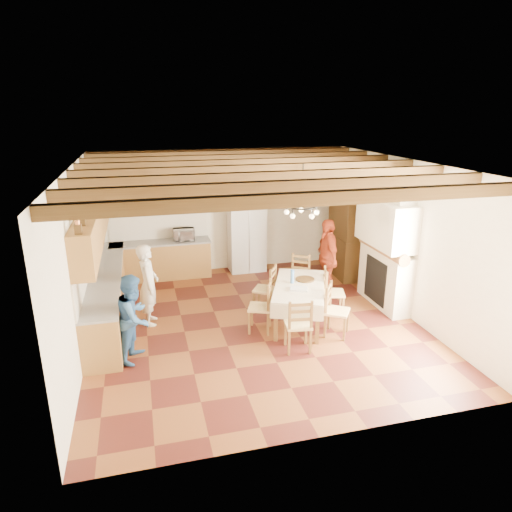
{
  "coord_description": "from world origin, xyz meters",
  "views": [
    {
      "loc": [
        -1.94,
        -7.6,
        3.92
      ],
      "look_at": [
        0.1,
        0.3,
        1.25
      ],
      "focal_mm": 32.0,
      "sensor_mm": 36.0,
      "label": 1
    }
  ],
  "objects_px": {
    "chair_left_near": "(260,306)",
    "chair_end_near": "(298,324)",
    "hutch": "(346,231)",
    "chair_end_far": "(299,278)",
    "chair_right_far": "(334,292)",
    "refrigerator": "(246,235)",
    "microwave": "(184,234)",
    "person_man": "(148,285)",
    "person_woman_red": "(327,257)",
    "dining_table": "(299,289)",
    "chair_left_far": "(265,288)",
    "person_woman_blue": "(134,317)",
    "chair_right_near": "(337,310)"
  },
  "relations": [
    {
      "from": "chair_left_near",
      "to": "chair_end_near",
      "type": "height_order",
      "value": "same"
    },
    {
      "from": "hutch",
      "to": "chair_end_far",
      "type": "relative_size",
      "value": 2.32
    },
    {
      "from": "chair_left_near",
      "to": "chair_right_far",
      "type": "height_order",
      "value": "same"
    },
    {
      "from": "refrigerator",
      "to": "chair_end_far",
      "type": "xyz_separation_m",
      "value": [
        0.65,
        -2.14,
        -0.4
      ]
    },
    {
      "from": "chair_end_near",
      "to": "microwave",
      "type": "height_order",
      "value": "microwave"
    },
    {
      "from": "chair_end_far",
      "to": "person_man",
      "type": "relative_size",
      "value": 0.62
    },
    {
      "from": "person_woman_red",
      "to": "refrigerator",
      "type": "bearing_deg",
      "value": -143.4
    },
    {
      "from": "chair_left_near",
      "to": "microwave",
      "type": "xyz_separation_m",
      "value": [
        -1.01,
        3.24,
        0.56
      ]
    },
    {
      "from": "dining_table",
      "to": "person_man",
      "type": "distance_m",
      "value": 2.81
    },
    {
      "from": "chair_right_far",
      "to": "person_man",
      "type": "relative_size",
      "value": 0.62
    },
    {
      "from": "microwave",
      "to": "chair_end_far",
      "type": "bearing_deg",
      "value": -41.43
    },
    {
      "from": "dining_table",
      "to": "chair_left_far",
      "type": "bearing_deg",
      "value": 125.6
    },
    {
      "from": "chair_right_far",
      "to": "person_woman_blue",
      "type": "xyz_separation_m",
      "value": [
        -3.77,
        -0.72,
        0.24
      ]
    },
    {
      "from": "refrigerator",
      "to": "person_woman_red",
      "type": "height_order",
      "value": "refrigerator"
    },
    {
      "from": "dining_table",
      "to": "chair_end_near",
      "type": "bearing_deg",
      "value": -110.39
    },
    {
      "from": "hutch",
      "to": "person_woman_blue",
      "type": "relative_size",
      "value": 1.54
    },
    {
      "from": "chair_end_far",
      "to": "person_woman_red",
      "type": "height_order",
      "value": "person_woman_red"
    },
    {
      "from": "chair_end_near",
      "to": "chair_end_far",
      "type": "xyz_separation_m",
      "value": [
        0.74,
        2.03,
        0.0
      ]
    },
    {
      "from": "chair_end_near",
      "to": "microwave",
      "type": "distance_m",
      "value": 4.35
    },
    {
      "from": "refrigerator",
      "to": "person_man",
      "type": "xyz_separation_m",
      "value": [
        -2.46,
        -2.52,
        -0.1
      ]
    },
    {
      "from": "chair_left_far",
      "to": "person_woman_red",
      "type": "bearing_deg",
      "value": 139.63
    },
    {
      "from": "chair_left_near",
      "to": "chair_end_near",
      "type": "relative_size",
      "value": 1.0
    },
    {
      "from": "person_woman_red",
      "to": "person_woman_blue",
      "type": "bearing_deg",
      "value": -62.82
    },
    {
      "from": "person_woman_red",
      "to": "chair_end_near",
      "type": "bearing_deg",
      "value": -29.23
    },
    {
      "from": "chair_right_far",
      "to": "microwave",
      "type": "height_order",
      "value": "microwave"
    },
    {
      "from": "chair_right_far",
      "to": "person_man",
      "type": "height_order",
      "value": "person_man"
    },
    {
      "from": "chair_right_far",
      "to": "chair_end_near",
      "type": "distance_m",
      "value": 1.6
    },
    {
      "from": "person_woman_blue",
      "to": "dining_table",
      "type": "bearing_deg",
      "value": -57.49
    },
    {
      "from": "person_woman_blue",
      "to": "refrigerator",
      "type": "bearing_deg",
      "value": -13.91
    },
    {
      "from": "refrigerator",
      "to": "hutch",
      "type": "height_order",
      "value": "hutch"
    },
    {
      "from": "dining_table",
      "to": "person_woman_red",
      "type": "bearing_deg",
      "value": 48.39
    },
    {
      "from": "refrigerator",
      "to": "chair_right_far",
      "type": "height_order",
      "value": "refrigerator"
    },
    {
      "from": "chair_left_near",
      "to": "chair_right_far",
      "type": "xyz_separation_m",
      "value": [
        1.58,
        0.29,
        0.0
      ]
    },
    {
      "from": "person_man",
      "to": "refrigerator",
      "type": "bearing_deg",
      "value": -42.15
    },
    {
      "from": "refrigerator",
      "to": "person_man",
      "type": "height_order",
      "value": "refrigerator"
    },
    {
      "from": "hutch",
      "to": "chair_end_near",
      "type": "distance_m",
      "value": 3.93
    },
    {
      "from": "chair_left_near",
      "to": "person_woman_blue",
      "type": "height_order",
      "value": "person_woman_blue"
    },
    {
      "from": "refrigerator",
      "to": "chair_end_near",
      "type": "height_order",
      "value": "refrigerator"
    },
    {
      "from": "hutch",
      "to": "person_woman_red",
      "type": "distance_m",
      "value": 1.36
    },
    {
      "from": "chair_right_near",
      "to": "person_woman_blue",
      "type": "relative_size",
      "value": 0.66
    },
    {
      "from": "chair_right_far",
      "to": "person_man",
      "type": "distance_m",
      "value": 3.55
    },
    {
      "from": "chair_left_far",
      "to": "hutch",
      "type": "bearing_deg",
      "value": 153.3
    },
    {
      "from": "chair_end_far",
      "to": "microwave",
      "type": "relative_size",
      "value": 1.94
    },
    {
      "from": "microwave",
      "to": "person_man",
      "type": "bearing_deg",
      "value": -109.29
    },
    {
      "from": "hutch",
      "to": "chair_right_far",
      "type": "xyz_separation_m",
      "value": [
        -1.15,
        -2.0,
        -0.63
      ]
    },
    {
      "from": "refrigerator",
      "to": "dining_table",
      "type": "relative_size",
      "value": 0.91
    },
    {
      "from": "chair_left_far",
      "to": "chair_end_far",
      "type": "distance_m",
      "value": 0.95
    },
    {
      "from": "refrigerator",
      "to": "person_woman_red",
      "type": "distance_m",
      "value": 2.42
    },
    {
      "from": "chair_right_near",
      "to": "person_woman_red",
      "type": "distance_m",
      "value": 1.93
    },
    {
      "from": "chair_left_near",
      "to": "person_man",
      "type": "relative_size",
      "value": 0.62
    }
  ]
}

